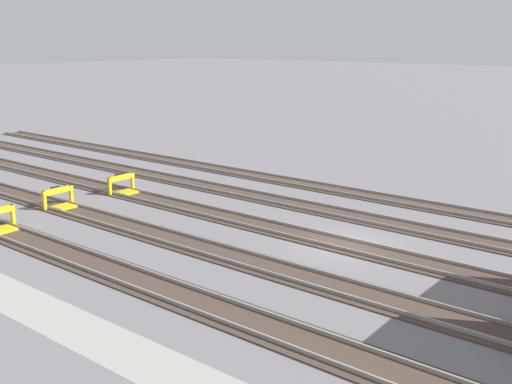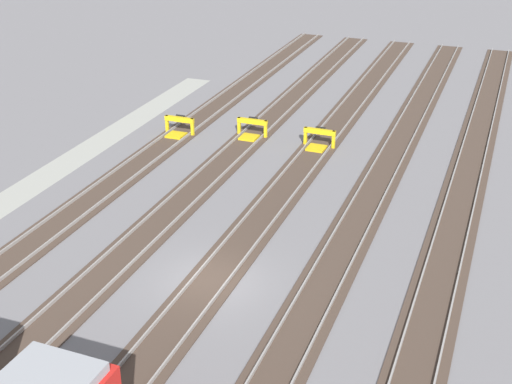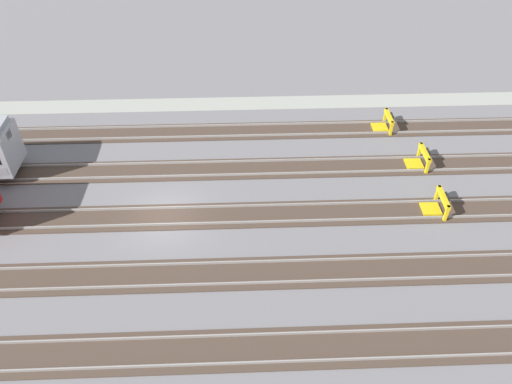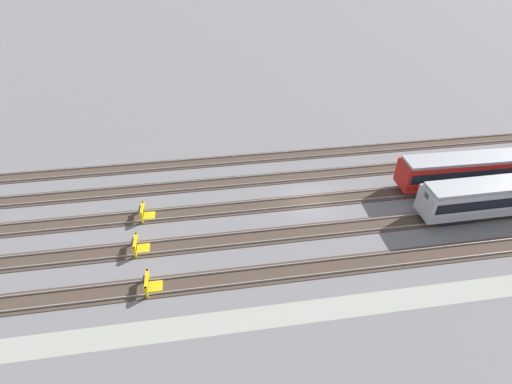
% 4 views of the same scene
% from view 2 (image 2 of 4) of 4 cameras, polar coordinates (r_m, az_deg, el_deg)
% --- Properties ---
extents(ground_plane, '(400.00, 400.00, 0.00)m').
position_cam_2_polar(ground_plane, '(30.24, -3.62, -7.18)').
color(ground_plane, slate).
extents(rail_track_nearest, '(90.00, 2.23, 0.21)m').
position_cam_2_polar(rail_track_nearest, '(34.45, -17.45, -3.96)').
color(rail_track_nearest, '#47382D').
rests_on(rail_track_nearest, ground).
extents(rail_track_near_inner, '(90.00, 2.23, 0.21)m').
position_cam_2_polar(rail_track_near_inner, '(32.09, -11.01, -5.47)').
color(rail_track_near_inner, '#47382D').
rests_on(rail_track_near_inner, ground).
extents(rail_track_middle, '(90.00, 2.24, 0.21)m').
position_cam_2_polar(rail_track_middle, '(30.21, -3.62, -7.11)').
color(rail_track_middle, '#47382D').
rests_on(rail_track_middle, ground).
extents(rail_track_far_inner, '(90.00, 2.23, 0.21)m').
position_cam_2_polar(rail_track_far_inner, '(28.92, 4.64, -8.79)').
color(rail_track_far_inner, '#47382D').
rests_on(rail_track_far_inner, ground).
extents(rail_track_farthest, '(90.00, 2.23, 0.21)m').
position_cam_2_polar(rail_track_farthest, '(28.29, 13.54, -10.38)').
color(rail_track_farthest, '#47382D').
rests_on(rail_track_farthest, ground).
extents(bumper_stop_nearest_track, '(1.34, 2.00, 1.22)m').
position_cam_2_polar(bumper_stop_nearest_track, '(45.82, -6.26, 5.14)').
color(bumper_stop_nearest_track, gold).
rests_on(bumper_stop_nearest_track, ground).
extents(bumper_stop_near_inner_track, '(1.34, 2.00, 1.22)m').
position_cam_2_polar(bumper_stop_near_inner_track, '(45.17, -0.41, 4.99)').
color(bumper_stop_near_inner_track, gold).
rests_on(bumper_stop_near_inner_track, ground).
extents(bumper_stop_middle_track, '(1.36, 2.01, 1.22)m').
position_cam_2_polar(bumper_stop_middle_track, '(43.65, 5.00, 4.15)').
color(bumper_stop_middle_track, gold).
rests_on(bumper_stop_middle_track, ground).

